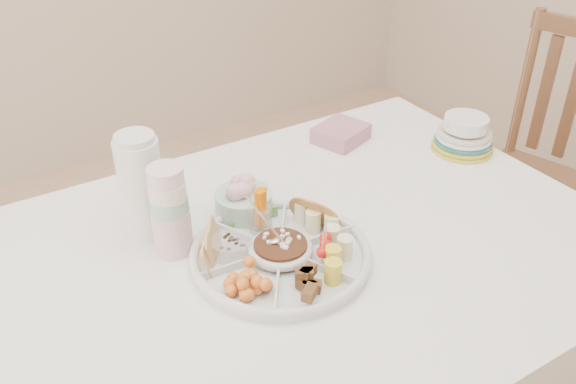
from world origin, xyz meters
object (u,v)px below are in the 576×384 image
dining_table (283,371)px  chair (537,175)px  thermos (141,185)px  plate_stack (464,132)px  party_tray (281,252)px

dining_table → chair: (1.13, 0.18, 0.12)m
thermos → plate_stack: (0.89, -0.09, -0.07)m
chair → plate_stack: chair is taller
dining_table → party_tray: size_ratio=4.00×
party_tray → chair: bearing=10.1°
chair → thermos: size_ratio=4.02×
chair → dining_table: bearing=172.7°
chair → thermos: bearing=161.6°
party_tray → thermos: size_ratio=1.52×
dining_table → plate_stack: bearing=11.2°
thermos → plate_stack: bearing=-6.0°
dining_table → party_tray: bearing=-128.1°
dining_table → thermos: thermos is taller
party_tray → thermos: bearing=129.3°
party_tray → plate_stack: plate_stack is taller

